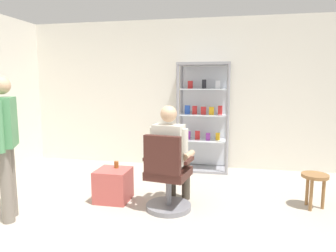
# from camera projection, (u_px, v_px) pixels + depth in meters

# --- Properties ---
(ground_plane) EXTENTS (7.20, 7.20, 0.00)m
(ground_plane) POSITION_uv_depth(u_px,v_px,m) (137.00, 245.00, 2.94)
(ground_plane) COLOR #B2A899
(back_wall) EXTENTS (6.00, 0.10, 2.70)m
(back_wall) POSITION_uv_depth(u_px,v_px,m) (183.00, 94.00, 5.67)
(back_wall) COLOR silver
(back_wall) RESTS_ON ground
(display_cabinet_main) EXTENTS (0.90, 0.45, 1.90)m
(display_cabinet_main) POSITION_uv_depth(u_px,v_px,m) (203.00, 117.00, 5.41)
(display_cabinet_main) COLOR gray
(display_cabinet_main) RESTS_ON ground
(office_chair) EXTENTS (0.60, 0.56, 0.96)m
(office_chair) POSITION_uv_depth(u_px,v_px,m) (167.00, 180.00, 3.69)
(office_chair) COLOR slate
(office_chair) RESTS_ON ground
(seated_shopkeeper) EXTENTS (0.53, 0.60, 1.29)m
(seated_shopkeeper) POSITION_uv_depth(u_px,v_px,m) (172.00, 151.00, 3.79)
(seated_shopkeeper) COLOR #3F382D
(seated_shopkeeper) RESTS_ON ground
(storage_crate) EXTENTS (0.43, 0.43, 0.42)m
(storage_crate) POSITION_uv_depth(u_px,v_px,m) (113.00, 185.00, 4.05)
(storage_crate) COLOR #B24C47
(storage_crate) RESTS_ON ground
(tea_glass) EXTENTS (0.06, 0.06, 0.09)m
(tea_glass) POSITION_uv_depth(u_px,v_px,m) (116.00, 165.00, 4.08)
(tea_glass) COLOR brown
(tea_glass) RESTS_ON storage_crate
(standing_customer) EXTENTS (0.36, 0.47, 1.63)m
(standing_customer) POSITION_uv_depth(u_px,v_px,m) (5.00, 139.00, 3.39)
(standing_customer) COLOR slate
(standing_customer) RESTS_ON ground
(wooden_stool) EXTENTS (0.32, 0.32, 0.44)m
(wooden_stool) POSITION_uv_depth(u_px,v_px,m) (315.00, 181.00, 3.77)
(wooden_stool) COLOR olive
(wooden_stool) RESTS_ON ground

